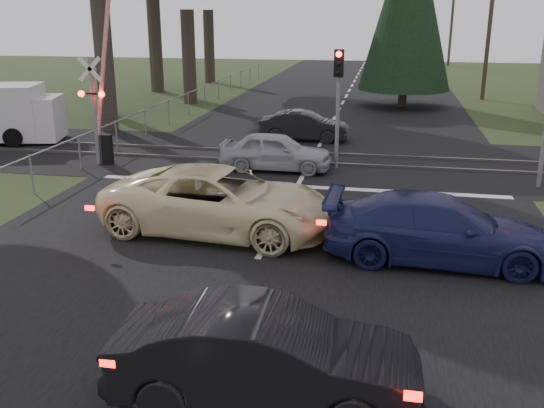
% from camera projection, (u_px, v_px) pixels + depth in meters
% --- Properties ---
extents(ground, '(120.00, 120.00, 0.00)m').
position_uv_depth(ground, '(233.00, 304.00, 11.49)').
color(ground, '#2B3C1B').
rests_on(ground, ground).
extents(road, '(14.00, 100.00, 0.01)m').
position_uv_depth(road, '(305.00, 172.00, 20.85)').
color(road, black).
rests_on(road, ground).
extents(rail_corridor, '(120.00, 8.00, 0.01)m').
position_uv_depth(rail_corridor, '(312.00, 159.00, 22.72)').
color(rail_corridor, black).
rests_on(rail_corridor, ground).
extents(stop_line, '(13.00, 0.35, 0.00)m').
position_uv_depth(stop_line, '(297.00, 186.00, 19.16)').
color(stop_line, silver).
rests_on(stop_line, ground).
extents(rail_near, '(120.00, 0.12, 0.10)m').
position_uv_depth(rail_near, '(309.00, 163.00, 21.96)').
color(rail_near, '#59544C').
rests_on(rail_near, ground).
extents(rail_far, '(120.00, 0.12, 0.10)m').
position_uv_depth(rail_far, '(315.00, 153.00, 23.46)').
color(rail_far, '#59544C').
rests_on(rail_far, ground).
extents(crossing_signal, '(1.62, 0.38, 6.96)m').
position_uv_depth(crossing_signal, '(100.00, 108.00, 21.32)').
color(crossing_signal, slate).
rests_on(crossing_signal, ground).
extents(traffic_signal_center, '(0.32, 0.48, 4.10)m').
position_uv_depth(traffic_signal_center, '(338.00, 89.00, 20.45)').
color(traffic_signal_center, slate).
rests_on(traffic_signal_center, ground).
extents(utility_pole_mid, '(1.80, 0.26, 9.00)m').
position_uv_depth(utility_pole_mid, '(490.00, 21.00, 36.62)').
color(utility_pole_mid, '#4C3D2D').
rests_on(utility_pole_mid, ground).
extents(utility_pole_far, '(1.80, 0.26, 9.00)m').
position_uv_depth(utility_pole_far, '(452.00, 17.00, 60.01)').
color(utility_pole_far, '#4C3D2D').
rests_on(utility_pole_far, ground).
extents(fence_left, '(0.10, 36.00, 1.20)m').
position_uv_depth(fence_left, '(197.00, 110.00, 33.94)').
color(fence_left, slate).
rests_on(fence_left, ground).
extents(cream_coupe, '(6.05, 3.24, 1.62)m').
position_uv_depth(cream_coupe, '(220.00, 201.00, 15.02)').
color(cream_coupe, beige).
rests_on(cream_coupe, ground).
extents(dark_hatchback, '(4.38, 1.67, 1.43)m').
position_uv_depth(dark_hatchback, '(266.00, 358.00, 8.41)').
color(dark_hatchback, black).
rests_on(dark_hatchback, ground).
extents(silver_car, '(3.89, 1.61, 1.32)m').
position_uv_depth(silver_car, '(276.00, 152.00, 20.98)').
color(silver_car, '#A3A6AB').
rests_on(silver_car, ground).
extents(blue_sedan, '(5.09, 2.19, 1.46)m').
position_uv_depth(blue_sedan, '(439.00, 229.00, 13.30)').
color(blue_sedan, '#191E4C').
rests_on(blue_sedan, ground).
extents(dark_car_far, '(3.78, 1.34, 1.24)m').
position_uv_depth(dark_car_far, '(304.00, 126.00, 25.85)').
color(dark_car_far, black).
rests_on(dark_car_far, ground).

